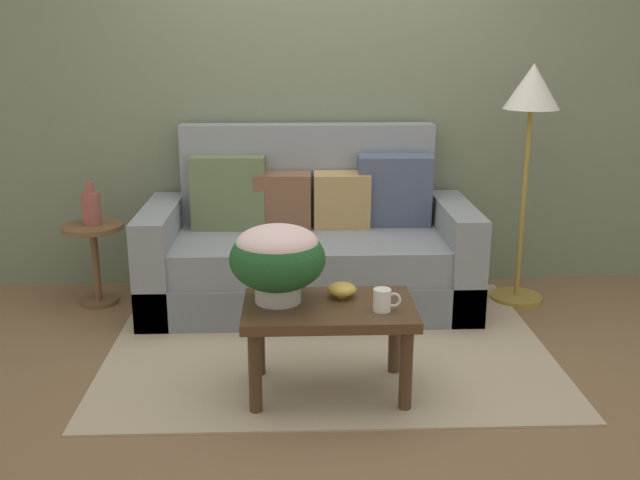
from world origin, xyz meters
name	(u,v)px	position (x,y,z in m)	size (l,w,h in m)	color
ground_plane	(328,342)	(0.00, 0.00, 0.00)	(14.00, 14.00, 0.00)	brown
wall_back	(320,73)	(0.00, 1.12, 1.43)	(6.40, 0.12, 2.86)	slate
area_rug	(328,343)	(0.00, -0.02, 0.01)	(2.39, 1.86, 0.01)	tan
couch	(309,249)	(-0.09, 0.65, 0.35)	(2.04, 0.89, 1.11)	slate
coffee_table	(329,320)	(-0.02, -0.58, 0.37)	(0.81, 0.50, 0.45)	#442D1B
side_table	(94,249)	(-1.45, 0.68, 0.36)	(0.38, 0.38, 0.52)	brown
floor_lamp	(531,111)	(1.27, 0.64, 1.22)	(0.34, 0.34, 1.51)	olive
potted_plant	(277,256)	(-0.26, -0.52, 0.67)	(0.45, 0.45, 0.37)	#B7B2A8
coffee_mug	(383,300)	(0.22, -0.66, 0.50)	(0.13, 0.08, 0.10)	white
snack_bowl	(342,290)	(0.04, -0.48, 0.49)	(0.14, 0.14, 0.07)	gold
table_vase	(91,207)	(-1.45, 0.69, 0.63)	(0.12, 0.12, 0.27)	#934C42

